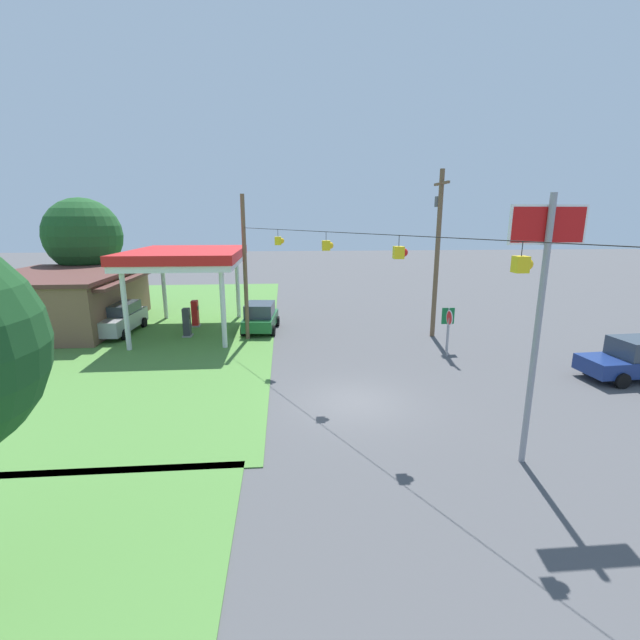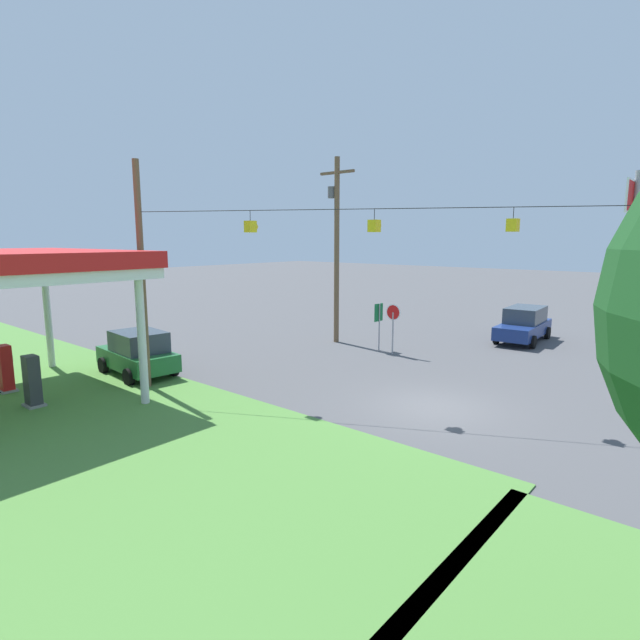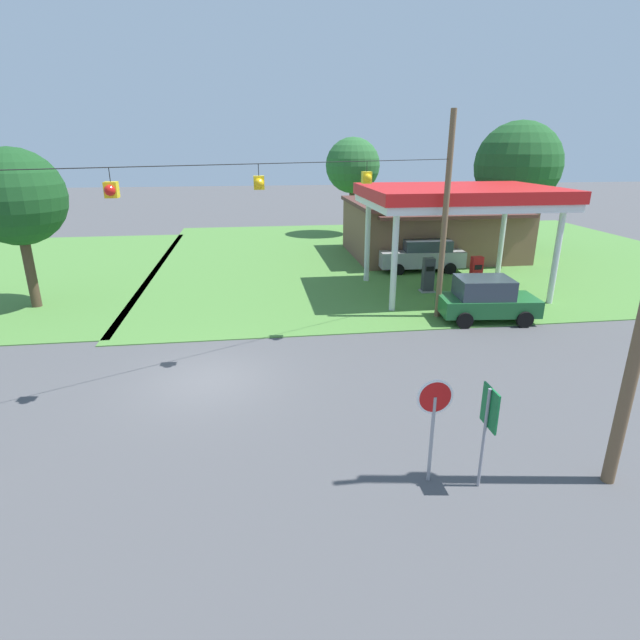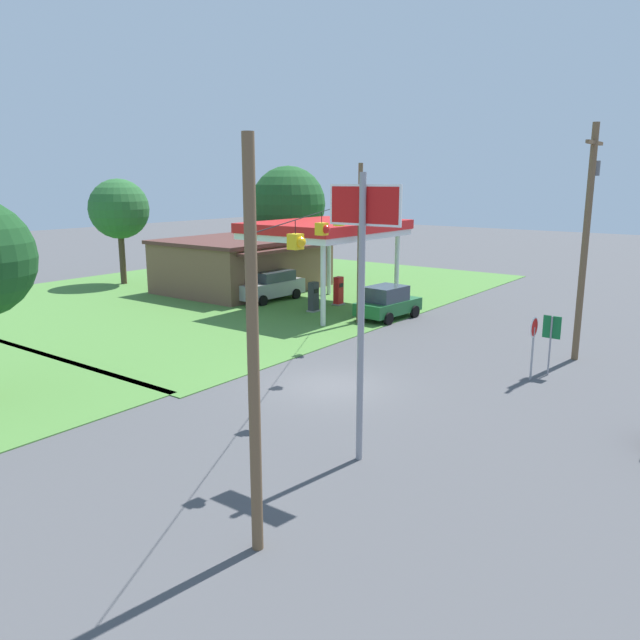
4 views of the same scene
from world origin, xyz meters
TOP-DOWN VIEW (x-y plane):
  - ground_plane at (0.00, 0.00)m, footprint 160.00×160.00m
  - grass_verge_station_corner at (13.64, 17.44)m, footprint 36.00×28.00m
  - gas_station_canopy at (11.64, 8.75)m, footprint 9.09×6.63m
  - gas_station_store at (13.61, 17.42)m, footprint 10.88×8.80m
  - fuel_pump_near at (10.37, 8.75)m, footprint 0.71×0.56m
  - fuel_pump_far at (12.91, 8.75)m, footprint 0.71×0.56m
  - car_at_pumps_front at (11.36, 4.32)m, footprint 4.21×2.40m
  - car_at_pumps_rear at (11.55, 13.18)m, footprint 5.03×2.31m
  - stop_sign_roadside at (5.30, -5.78)m, footprint 0.80×0.08m
  - route_sign at (6.37, -6.13)m, footprint 0.10×0.70m
  - signal_span_gantry at (0.00, -0.01)m, footprint 19.27×10.24m
  - tree_behind_station at (9.92, 26.27)m, footprint 4.34×4.34m
  - tree_west_verge at (-8.43, 8.91)m, footprint 4.16×4.16m
  - tree_far_back at (19.68, 18.32)m, footprint 5.77×5.77m

SIDE VIEW (x-z plane):
  - ground_plane at x=0.00m, z-range 0.00..0.00m
  - grass_verge_station_corner at x=13.64m, z-range 0.00..0.04m
  - fuel_pump_near at x=10.37m, z-range -0.04..1.74m
  - fuel_pump_far at x=12.91m, z-range -0.04..1.74m
  - car_at_pumps_front at x=11.36m, z-range 0.01..1.89m
  - car_at_pumps_rear at x=11.55m, z-range 0.03..1.94m
  - route_sign at x=6.37m, z-range 0.51..2.91m
  - stop_sign_roadside at x=5.30m, z-range 0.56..3.06m
  - gas_station_store at x=13.61m, z-range 0.01..3.67m
  - signal_span_gantry at x=0.00m, z-range 0.39..8.86m
  - gas_station_canopy at x=11.64m, z-range 2.11..7.35m
  - tree_west_verge at x=-8.43m, z-range 1.43..8.52m
  - tree_behind_station at x=9.92m, z-range 1.66..9.38m
  - tree_far_back at x=19.68m, z-range 1.45..10.14m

